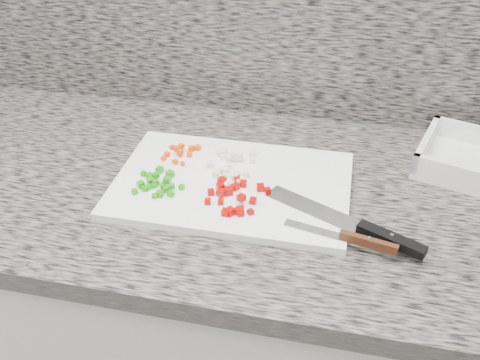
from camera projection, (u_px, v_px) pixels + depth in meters
The scene contains 10 objects.
cabinet at pixel (226, 335), 1.32m from camera, with size 3.92×0.62×0.86m, color white.
countertop at pixel (223, 189), 1.06m from camera, with size 3.96×0.64×0.04m, color #66625A.
cutting_board at pixel (232, 184), 1.02m from camera, with size 0.45×0.30×0.01m, color white.
carrot_pile at pixel (182, 151), 1.09m from camera, with size 0.07×0.07×0.02m.
onion_pile at pixel (230, 162), 1.06m from camera, with size 0.09×0.10×0.02m.
green_pepper_pile at pixel (158, 183), 1.00m from camera, with size 0.10×0.09×0.02m.
red_pepper_pile at pixel (234, 196), 0.97m from camera, with size 0.12×0.12×0.02m.
garlic_pile at pixel (228, 179), 1.02m from camera, with size 0.05×0.06×0.01m.
chef_knife at pixel (363, 228), 0.90m from camera, with size 0.28×0.15×0.02m.
paring_knife at pixel (353, 239), 0.88m from camera, with size 0.19×0.05×0.02m.
Camera 1 is at (0.22, 0.61, 1.51)m, focal length 40.00 mm.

